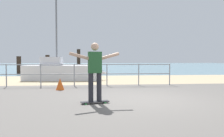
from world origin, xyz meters
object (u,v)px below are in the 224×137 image
Objects in this scene: skateboard at (95,102)px; traffic_cone at (60,84)px; sailboat at (65,72)px; skateboarder at (95,68)px.

skateboard is 3.24m from traffic_cone.
sailboat is at bearing 102.99° from skateboard.
traffic_cone is (-1.37, 2.93, 0.18)m from skateboard.
sailboat is 6.32× the size of skateboard.
skateboarder is 3.30× the size of traffic_cone.
skateboarder is (1.69, -7.31, 0.50)m from sailboat.
sailboat reaches higher than skateboard.
skateboard is (1.69, -7.31, -0.45)m from sailboat.
skateboarder is (0.00, 0.00, 0.95)m from skateboard.
sailboat is at bearing 102.99° from skateboarder.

